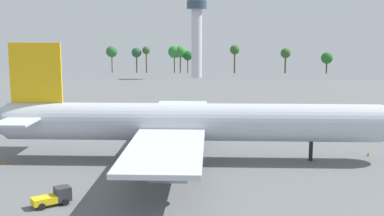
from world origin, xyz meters
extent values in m
plane|color=slate|center=(0.00, 0.00, 0.00)|extent=(291.69, 291.69, 0.00)
cylinder|color=silver|center=(0.00, 0.00, 6.94)|extent=(66.76, 6.73, 6.73)
sphere|color=silver|center=(33.38, 0.00, 6.94)|extent=(6.60, 6.60, 6.60)
sphere|color=silver|center=(-33.38, 0.00, 6.94)|extent=(5.72, 5.72, 5.72)
cube|color=yellow|center=(-28.04, 0.00, 15.70)|extent=(9.35, 0.50, 10.77)
cube|color=silver|center=(-29.38, -5.35, 7.95)|extent=(6.01, 10.10, 0.36)
cube|color=silver|center=(-29.38, 5.35, 7.95)|extent=(6.01, 10.10, 0.36)
cube|color=silver|center=(-3.34, -16.33, 5.93)|extent=(11.35, 28.63, 0.70)
cube|color=silver|center=(-3.34, 16.33, 5.93)|extent=(11.35, 28.63, 0.70)
cylinder|color=gray|center=(-2.34, -12.04, 4.17)|extent=(5.39, 2.83, 2.83)
cylinder|color=gray|center=(-2.34, -22.63, 4.17)|extent=(5.39, 2.83, 2.83)
cylinder|color=gray|center=(-2.34, 12.04, 4.17)|extent=(5.39, 2.83, 2.83)
cylinder|color=gray|center=(-2.34, 22.63, 4.17)|extent=(5.39, 2.83, 2.83)
cylinder|color=black|center=(21.36, 0.00, 1.79)|extent=(0.70, 0.70, 3.58)
cylinder|color=black|center=(-3.34, -3.70, 1.79)|extent=(0.70, 0.70, 3.58)
cylinder|color=black|center=(-3.34, 3.70, 1.79)|extent=(0.70, 0.70, 3.58)
cube|color=silver|center=(-22.16, 20.95, 1.48)|extent=(2.22, 2.09, 2.02)
cube|color=#4C8C4C|center=(-21.23, 23.21, 1.07)|extent=(2.92, 3.78, 1.19)
cylinder|color=black|center=(-23.00, 21.47, 0.47)|extent=(0.62, 0.98, 0.94)
cylinder|color=black|center=(-21.19, 20.73, 0.47)|extent=(0.62, 0.98, 0.94)
cylinder|color=black|center=(-21.85, 24.28, 0.47)|extent=(0.62, 0.98, 0.94)
cylinder|color=black|center=(-20.04, 23.53, 0.47)|extent=(0.62, 0.98, 0.94)
cube|color=#333338|center=(-16.65, -23.56, 1.38)|extent=(2.75, 2.75, 1.86)
cube|color=yellow|center=(-18.74, -25.04, 0.91)|extent=(3.70, 3.43, 0.91)
cylinder|color=black|center=(-16.02, -24.43, 0.45)|extent=(0.90, 0.75, 0.91)
cylinder|color=black|center=(-17.26, -22.67, 0.45)|extent=(0.90, 0.75, 0.91)
cylinder|color=black|center=(-18.60, -26.27, 0.45)|extent=(0.90, 0.75, 0.91)
cylinder|color=black|center=(-19.85, -24.51, 0.45)|extent=(0.90, 0.75, 0.91)
cone|color=orange|center=(32.82, 3.81, 0.39)|extent=(0.55, 0.55, 0.79)
cone|color=orange|center=(-32.82, -3.86, 0.42)|extent=(0.59, 0.59, 0.84)
cylinder|color=silver|center=(-3.86, 153.99, 16.46)|extent=(5.04, 5.04, 32.92)
cylinder|color=#334756|center=(-3.86, 153.99, 34.93)|extent=(9.58, 9.58, 4.02)
cylinder|color=#51381E|center=(-50.44, 178.88, 4.76)|extent=(0.53, 0.53, 9.53)
sphere|color=#2D6B32|center=(-50.44, 178.88, 11.36)|extent=(6.11, 6.11, 6.11)
cylinder|color=#51381E|center=(-37.02, 178.88, 4.64)|extent=(0.71, 0.71, 9.29)
sphere|color=#275432|center=(-37.02, 178.88, 10.88)|extent=(5.31, 5.31, 5.31)
cylinder|color=#51381E|center=(-31.76, 178.88, 5.43)|extent=(0.65, 0.65, 10.86)
sphere|color=#365829|center=(-31.76, 178.88, 12.12)|extent=(4.22, 4.22, 4.22)
cylinder|color=#51381E|center=(-16.61, 178.88, 4.66)|extent=(0.56, 0.56, 9.31)
sphere|color=#2D7E36|center=(-16.61, 178.88, 11.31)|extent=(6.68, 6.68, 6.68)
cylinder|color=#51381E|center=(-13.41, 178.88, 4.72)|extent=(0.63, 0.63, 9.44)
sphere|color=#318031|center=(-13.41, 178.88, 11.39)|extent=(6.50, 6.50, 6.50)
cylinder|color=#51381E|center=(-9.42, 178.88, 3.87)|extent=(0.53, 0.53, 7.75)
sphere|color=#1A5224|center=(-9.42, 178.88, 9.29)|extent=(5.14, 5.14, 5.14)
cylinder|color=#51381E|center=(15.69, 178.88, 5.48)|extent=(0.78, 0.78, 10.96)
sphere|color=#2E5B25|center=(15.69, 178.88, 12.47)|extent=(5.04, 5.04, 5.04)
cylinder|color=#51381E|center=(42.71, 178.88, 4.55)|extent=(0.85, 0.85, 9.11)
sphere|color=#2D5924|center=(42.71, 178.88, 10.71)|extent=(5.35, 5.35, 5.35)
cylinder|color=#51381E|center=(64.56, 178.88, 3.17)|extent=(0.78, 0.78, 6.34)
sphere|color=#226724|center=(64.56, 178.88, 8.19)|extent=(6.19, 6.19, 6.19)
camera|label=1|loc=(3.48, -87.35, 23.46)|focal=46.38mm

